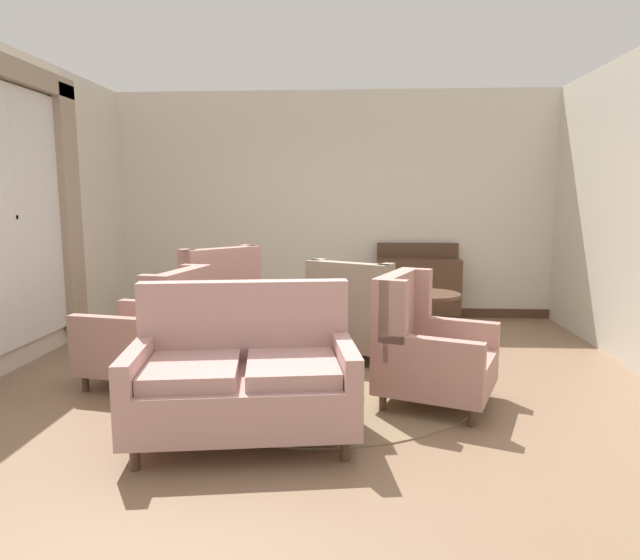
{
  "coord_description": "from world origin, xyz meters",
  "views": [
    {
      "loc": [
        0.28,
        -4.43,
        1.6
      ],
      "look_at": [
        -0.01,
        0.31,
        0.9
      ],
      "focal_mm": 31.33,
      "sensor_mm": 36.0,
      "label": 1
    }
  ],
  "objects_px": {
    "settee": "(243,377)",
    "armchair_far_left": "(360,317)",
    "side_table": "(429,323)",
    "armchair_foreground_right": "(426,349)",
    "armchair_back_corner": "(212,310)",
    "porcelain_vase": "(304,308)",
    "armchair_beside_settee": "(153,336)",
    "sideboard": "(418,285)",
    "coffee_table": "(299,339)"
  },
  "relations": [
    {
      "from": "settee",
      "to": "armchair_far_left",
      "type": "bearing_deg",
      "value": 59.23
    },
    {
      "from": "armchair_far_left",
      "to": "side_table",
      "type": "bearing_deg",
      "value": -178.26
    },
    {
      "from": "armchair_foreground_right",
      "to": "armchair_back_corner",
      "type": "height_order",
      "value": "armchair_back_corner"
    },
    {
      "from": "armchair_foreground_right",
      "to": "settee",
      "type": "bearing_deg",
      "value": 140.85
    },
    {
      "from": "porcelain_vase",
      "to": "armchair_beside_settee",
      "type": "xyz_separation_m",
      "value": [
        -1.3,
        0.05,
        -0.27
      ]
    },
    {
      "from": "porcelain_vase",
      "to": "armchair_far_left",
      "type": "bearing_deg",
      "value": 63.4
    },
    {
      "from": "settee",
      "to": "sideboard",
      "type": "xyz_separation_m",
      "value": [
        1.56,
        3.7,
        0.05
      ]
    },
    {
      "from": "armchair_back_corner",
      "to": "sideboard",
      "type": "distance_m",
      "value": 2.85
    },
    {
      "from": "armchair_far_left",
      "to": "armchair_back_corner",
      "type": "relative_size",
      "value": 1.05
    },
    {
      "from": "armchair_back_corner",
      "to": "side_table",
      "type": "height_order",
      "value": "armchair_back_corner"
    },
    {
      "from": "coffee_table",
      "to": "side_table",
      "type": "xyz_separation_m",
      "value": [
        1.16,
        0.62,
        0.02
      ]
    },
    {
      "from": "sideboard",
      "to": "armchair_back_corner",
      "type": "bearing_deg",
      "value": -143.03
    },
    {
      "from": "armchair_back_corner",
      "to": "armchair_beside_settee",
      "type": "bearing_deg",
      "value": 28.41
    },
    {
      "from": "porcelain_vase",
      "to": "sideboard",
      "type": "bearing_deg",
      "value": 65.2
    },
    {
      "from": "coffee_table",
      "to": "armchair_far_left",
      "type": "distance_m",
      "value": 1.07
    },
    {
      "from": "porcelain_vase",
      "to": "sideboard",
      "type": "relative_size",
      "value": 0.36
    },
    {
      "from": "armchair_beside_settee",
      "to": "armchair_far_left",
      "type": "bearing_deg",
      "value": 127.73
    },
    {
      "from": "armchair_far_left",
      "to": "armchair_foreground_right",
      "type": "height_order",
      "value": "armchair_foreground_right"
    },
    {
      "from": "porcelain_vase",
      "to": "armchair_beside_settee",
      "type": "bearing_deg",
      "value": 177.96
    },
    {
      "from": "armchair_far_left",
      "to": "coffee_table",
      "type": "bearing_deg",
      "value": 88.53
    },
    {
      "from": "porcelain_vase",
      "to": "armchair_far_left",
      "type": "relative_size",
      "value": 0.32
    },
    {
      "from": "armchair_far_left",
      "to": "sideboard",
      "type": "height_order",
      "value": "sideboard"
    },
    {
      "from": "armchair_foreground_right",
      "to": "sideboard",
      "type": "distance_m",
      "value": 2.98
    },
    {
      "from": "coffee_table",
      "to": "armchair_beside_settee",
      "type": "height_order",
      "value": "armchair_beside_settee"
    },
    {
      "from": "armchair_foreground_right",
      "to": "side_table",
      "type": "bearing_deg",
      "value": 12.86
    },
    {
      "from": "coffee_table",
      "to": "porcelain_vase",
      "type": "xyz_separation_m",
      "value": [
        0.05,
        -0.02,
        0.27
      ]
    },
    {
      "from": "settee",
      "to": "armchair_foreground_right",
      "type": "height_order",
      "value": "settee"
    },
    {
      "from": "settee",
      "to": "armchair_beside_settee",
      "type": "xyz_separation_m",
      "value": [
        -0.99,
        1.04,
        0.0
      ]
    },
    {
      "from": "coffee_table",
      "to": "settee",
      "type": "height_order",
      "value": "settee"
    },
    {
      "from": "porcelain_vase",
      "to": "armchair_foreground_right",
      "type": "height_order",
      "value": "armchair_foreground_right"
    },
    {
      "from": "settee",
      "to": "sideboard",
      "type": "bearing_deg",
      "value": 58.44
    },
    {
      "from": "coffee_table",
      "to": "sideboard",
      "type": "relative_size",
      "value": 0.73
    },
    {
      "from": "armchair_foreground_right",
      "to": "side_table",
      "type": "height_order",
      "value": "armchair_foreground_right"
    },
    {
      "from": "armchair_foreground_right",
      "to": "sideboard",
      "type": "height_order",
      "value": "armchair_foreground_right"
    },
    {
      "from": "porcelain_vase",
      "to": "armchair_back_corner",
      "type": "height_order",
      "value": "armchair_back_corner"
    },
    {
      "from": "settee",
      "to": "armchair_far_left",
      "type": "distance_m",
      "value": 2.1
    },
    {
      "from": "settee",
      "to": "armchair_back_corner",
      "type": "bearing_deg",
      "value": 101.19
    },
    {
      "from": "armchair_foreground_right",
      "to": "armchair_back_corner",
      "type": "bearing_deg",
      "value": 79.48
    },
    {
      "from": "armchair_beside_settee",
      "to": "sideboard",
      "type": "distance_m",
      "value": 3.68
    },
    {
      "from": "side_table",
      "to": "coffee_table",
      "type": "bearing_deg",
      "value": -151.96
    },
    {
      "from": "settee",
      "to": "armchair_beside_settee",
      "type": "distance_m",
      "value": 1.44
    },
    {
      "from": "armchair_back_corner",
      "to": "side_table",
      "type": "relative_size",
      "value": 1.57
    },
    {
      "from": "sideboard",
      "to": "porcelain_vase",
      "type": "bearing_deg",
      "value": -114.8
    },
    {
      "from": "armchair_back_corner",
      "to": "side_table",
      "type": "xyz_separation_m",
      "value": [
        2.14,
        -0.35,
        -0.03
      ]
    },
    {
      "from": "side_table",
      "to": "armchair_foreground_right",
      "type": "bearing_deg",
      "value": -98.73
    },
    {
      "from": "armchair_beside_settee",
      "to": "armchair_foreground_right",
      "type": "distance_m",
      "value": 2.3
    },
    {
      "from": "armchair_back_corner",
      "to": "sideboard",
      "type": "height_order",
      "value": "armchair_back_corner"
    },
    {
      "from": "armchair_back_corner",
      "to": "side_table",
      "type": "bearing_deg",
      "value": 125.45
    },
    {
      "from": "armchair_foreground_right",
      "to": "sideboard",
      "type": "xyz_separation_m",
      "value": [
        0.27,
        2.97,
        0.04
      ]
    },
    {
      "from": "armchair_foreground_right",
      "to": "armchair_back_corner",
      "type": "distance_m",
      "value": 2.37
    }
  ]
}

